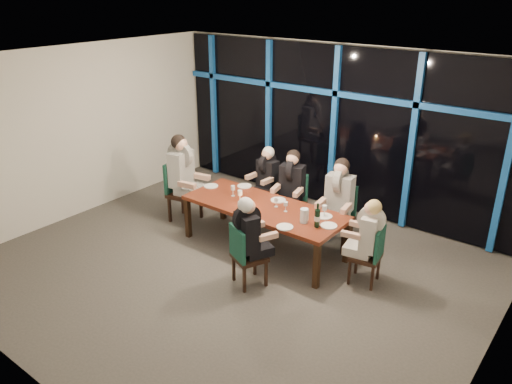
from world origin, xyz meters
TOP-DOWN VIEW (x-y plane):
  - room at (0.00, 0.00)m, footprint 7.04×7.00m
  - window_wall at (0.01, 2.93)m, footprint 6.86×0.43m
  - dining_table at (0.00, 0.80)m, footprint 2.60×1.00m
  - chair_far_left at (-0.69, 1.88)m, footprint 0.45×0.45m
  - chair_far_mid at (-0.08, 1.74)m, footprint 0.53×0.53m
  - chair_far_right at (0.85, 1.68)m, footprint 0.53×0.53m
  - chair_end_left at (-1.83, 0.77)m, footprint 0.58×0.58m
  - chair_end_right at (1.78, 0.92)m, footprint 0.47×0.47m
  - chair_near_mid at (0.41, -0.19)m, footprint 0.56×0.56m
  - diner_far_left at (-0.70, 1.80)m, footprint 0.46×0.57m
  - diner_far_mid at (-0.06, 1.66)m, footprint 0.53×0.64m
  - diner_far_right at (0.86, 1.59)m, footprint 0.54×0.66m
  - diner_end_left at (-1.74, 0.79)m, footprint 0.71×0.58m
  - diner_end_right at (1.70, 0.90)m, footprint 0.58×0.47m
  - diner_near_mid at (0.44, -0.12)m, footprint 0.57×0.62m
  - plate_far_left at (-0.74, 1.24)m, footprint 0.24×0.24m
  - plate_far_mid at (0.06, 1.10)m, footprint 0.24×0.24m
  - plate_far_right at (0.94, 1.03)m, footprint 0.24×0.24m
  - plate_end_left at (-1.19, 0.89)m, footprint 0.24×0.24m
  - plate_end_right at (1.15, 0.81)m, footprint 0.24×0.24m
  - plate_near_mid at (0.68, 0.39)m, footprint 0.24×0.24m
  - wine_bottle at (1.02, 0.69)m, footprint 0.08×0.08m
  - water_pitcher at (0.80, 0.69)m, footprint 0.13×0.12m
  - tea_light at (-0.20, 0.62)m, footprint 0.05×0.05m
  - wine_glass_a at (-0.39, 0.69)m, footprint 0.08×0.08m
  - wine_glass_b at (0.17, 0.89)m, footprint 0.06×0.06m
  - wine_glass_c at (0.38, 0.84)m, footprint 0.06×0.06m
  - wine_glass_d at (-0.63, 0.81)m, footprint 0.07×0.07m
  - wine_glass_e at (0.94, 1.03)m, footprint 0.07×0.07m

SIDE VIEW (x-z plane):
  - chair_end_right at x=1.78m, z-range 0.05..0.93m
  - chair_far_left at x=-0.69m, z-range 0.05..0.94m
  - chair_near_mid at x=0.41m, z-range 0.05..0.96m
  - chair_far_mid at x=-0.08m, z-range 0.06..1.02m
  - chair_far_right at x=0.85m, z-range 0.06..1.06m
  - chair_end_left at x=-1.83m, z-range 0.06..1.14m
  - dining_table at x=0.00m, z-range 0.31..1.06m
  - plate_far_left at x=-0.74m, z-range 0.75..0.76m
  - plate_far_mid at x=0.06m, z-range 0.75..0.76m
  - plate_far_right at x=0.94m, z-range 0.75..0.76m
  - plate_end_left at x=-1.19m, z-range 0.75..0.76m
  - plate_end_right at x=1.15m, z-range 0.75..0.76m
  - plate_near_mid at x=0.68m, z-range 0.75..0.76m
  - tea_light at x=-0.20m, z-range 0.75..0.78m
  - diner_end_right at x=1.70m, z-range 0.41..1.26m
  - diner_far_left at x=-0.70m, z-range 0.42..1.29m
  - water_pitcher at x=0.80m, z-range 0.75..0.96m
  - wine_glass_b at x=0.17m, z-range 0.79..0.94m
  - wine_glass_c at x=0.38m, z-range 0.79..0.94m
  - diner_near_mid at x=0.44m, z-range 0.43..1.31m
  - wine_glass_d at x=-0.63m, z-range 0.79..0.97m
  - wine_glass_e at x=0.94m, z-range 0.79..0.98m
  - wine_bottle at x=1.02m, z-range 0.71..1.07m
  - wine_glass_a at x=-0.39m, z-range 0.80..0.99m
  - diner_far_mid at x=-0.06m, z-range 0.45..1.39m
  - diner_far_right at x=0.86m, z-range 0.47..1.45m
  - diner_end_left at x=-1.74m, z-range 0.50..1.54m
  - window_wall at x=0.01m, z-range 0.08..3.02m
  - room at x=0.00m, z-range 0.51..3.53m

